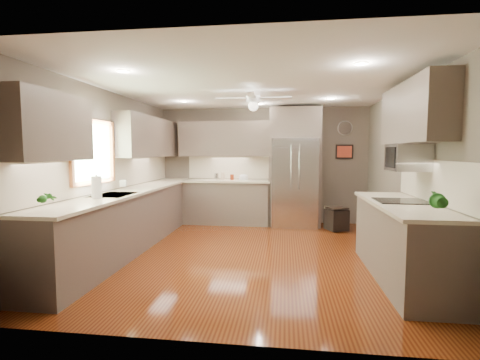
% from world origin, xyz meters
% --- Properties ---
extents(floor, '(5.00, 5.00, 0.00)m').
position_xyz_m(floor, '(0.00, 0.00, 0.00)').
color(floor, '#491909').
rests_on(floor, ground).
extents(ceiling, '(5.00, 5.00, 0.00)m').
position_xyz_m(ceiling, '(0.00, 0.00, 2.50)').
color(ceiling, white).
rests_on(ceiling, ground).
extents(wall_back, '(4.50, 0.00, 4.50)m').
position_xyz_m(wall_back, '(0.00, 2.50, 1.25)').
color(wall_back, brown).
rests_on(wall_back, ground).
extents(wall_front, '(4.50, 0.00, 4.50)m').
position_xyz_m(wall_front, '(0.00, -2.50, 1.25)').
color(wall_front, brown).
rests_on(wall_front, ground).
extents(wall_left, '(0.00, 5.00, 5.00)m').
position_xyz_m(wall_left, '(-2.25, 0.00, 1.25)').
color(wall_left, brown).
rests_on(wall_left, ground).
extents(wall_right, '(0.00, 5.00, 5.00)m').
position_xyz_m(wall_right, '(2.25, 0.00, 1.25)').
color(wall_right, brown).
rests_on(wall_right, ground).
extents(canister_b, '(0.12, 0.12, 0.15)m').
position_xyz_m(canister_b, '(-0.98, 2.25, 1.01)').
color(canister_b, silver).
rests_on(canister_b, back_run).
extents(canister_c, '(0.10, 0.10, 0.16)m').
position_xyz_m(canister_c, '(-0.83, 2.20, 1.03)').
color(canister_c, '#BBA58C').
rests_on(canister_c, back_run).
extents(canister_d, '(0.10, 0.10, 0.12)m').
position_xyz_m(canister_d, '(-0.63, 2.22, 1.00)').
color(canister_d, maroon).
rests_on(canister_d, back_run).
extents(soap_bottle, '(0.12, 0.13, 0.21)m').
position_xyz_m(soap_bottle, '(-2.07, 0.12, 1.05)').
color(soap_bottle, white).
rests_on(soap_bottle, left_run).
extents(potted_plant_left, '(0.15, 0.11, 0.27)m').
position_xyz_m(potted_plant_left, '(-1.96, -1.88, 1.07)').
color(potted_plant_left, '#20621C').
rests_on(potted_plant_left, left_run).
extents(potted_plant_right, '(0.19, 0.16, 0.33)m').
position_xyz_m(potted_plant_right, '(1.91, -1.78, 1.10)').
color(potted_plant_right, '#20621C').
rests_on(potted_plant_right, right_run).
extents(bowl, '(0.21, 0.21, 0.05)m').
position_xyz_m(bowl, '(-0.38, 2.23, 0.96)').
color(bowl, '#BBA58C').
rests_on(bowl, back_run).
extents(left_run, '(0.65, 4.70, 1.45)m').
position_xyz_m(left_run, '(-1.95, 0.15, 0.48)').
color(left_run, '#4D4138').
rests_on(left_run, ground).
extents(back_run, '(1.85, 0.65, 1.45)m').
position_xyz_m(back_run, '(-0.72, 2.20, 0.48)').
color(back_run, '#4D4138').
rests_on(back_run, ground).
extents(uppers, '(4.50, 4.70, 0.95)m').
position_xyz_m(uppers, '(-0.74, 0.71, 1.87)').
color(uppers, '#4D4138').
rests_on(uppers, wall_left).
extents(window, '(0.05, 1.12, 0.92)m').
position_xyz_m(window, '(-2.22, -0.50, 1.55)').
color(window, '#BFF2B2').
rests_on(window, wall_left).
extents(sink, '(0.50, 0.70, 0.32)m').
position_xyz_m(sink, '(-1.93, -0.50, 0.91)').
color(sink, silver).
rests_on(sink, left_run).
extents(refrigerator, '(1.06, 0.75, 2.45)m').
position_xyz_m(refrigerator, '(0.70, 2.16, 1.19)').
color(refrigerator, silver).
rests_on(refrigerator, ground).
extents(right_run, '(0.70, 2.20, 1.45)m').
position_xyz_m(right_run, '(1.93, -0.80, 0.48)').
color(right_run, '#4D4138').
rests_on(right_run, ground).
extents(microwave, '(0.43, 0.55, 0.34)m').
position_xyz_m(microwave, '(2.03, -0.55, 1.48)').
color(microwave, silver).
rests_on(microwave, wall_right).
extents(ceiling_fan, '(1.18, 1.18, 0.32)m').
position_xyz_m(ceiling_fan, '(-0.00, 0.30, 2.33)').
color(ceiling_fan, white).
rests_on(ceiling_fan, ceiling).
extents(recessed_lights, '(2.84, 3.14, 0.01)m').
position_xyz_m(recessed_lights, '(-0.04, 0.40, 2.49)').
color(recessed_lights, white).
rests_on(recessed_lights, ceiling).
extents(wall_clock, '(0.30, 0.03, 0.30)m').
position_xyz_m(wall_clock, '(1.75, 2.48, 2.05)').
color(wall_clock, white).
rests_on(wall_clock, wall_back).
extents(framed_print, '(0.36, 0.03, 0.30)m').
position_xyz_m(framed_print, '(1.75, 2.48, 1.55)').
color(framed_print, black).
rests_on(framed_print, wall_back).
extents(stool, '(0.48, 0.48, 0.45)m').
position_xyz_m(stool, '(1.51, 1.74, 0.24)').
color(stool, black).
rests_on(stool, ground).
extents(paper_towel, '(0.13, 0.13, 0.33)m').
position_xyz_m(paper_towel, '(-1.95, -0.92, 1.08)').
color(paper_towel, white).
rests_on(paper_towel, left_run).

